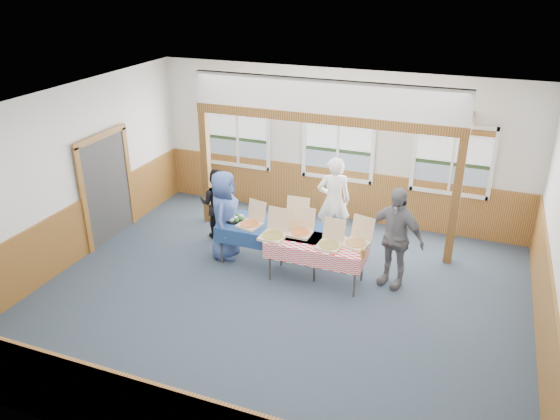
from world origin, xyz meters
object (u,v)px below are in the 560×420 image
Objects in this scene: man_blue at (224,215)px; table_left at (273,229)px; person_grey at (395,237)px; woman_white at (334,201)px; table_right at (317,245)px; woman_black at (217,203)px.

table_left is at bearing -99.22° from man_blue.
person_grey reaches higher than man_blue.
table_left is at bearing -158.55° from person_grey.
man_blue is at bearing -158.24° from person_grey.
person_grey is (1.38, -1.11, 0.01)m from woman_white.
person_grey reaches higher than table_right.
person_grey is (3.62, -0.54, 0.17)m from woman_black.
woman_black is (-1.46, 0.63, 0.02)m from table_left.
woman_white is (0.78, 1.20, 0.19)m from table_left.
person_grey is at bearing -99.93° from man_blue.
man_blue is at bearing 116.10° from woman_black.
woman_black is (-2.37, 0.92, 0.03)m from table_right.
woman_black is at bearing 165.13° from table_left.
woman_white is at bearing -176.54° from woman_black.
table_left is 1.59m from woman_black.
man_blue is (-1.86, 0.24, 0.15)m from table_right.
table_left is 1.44m from woman_white.
table_right is 1.88m from man_blue.
woman_black is at bearing -8.38° from woman_white.
woman_white reaches higher than man_blue.
woman_white is 0.99× the size of person_grey.
person_grey is (2.16, 0.09, 0.19)m from table_left.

